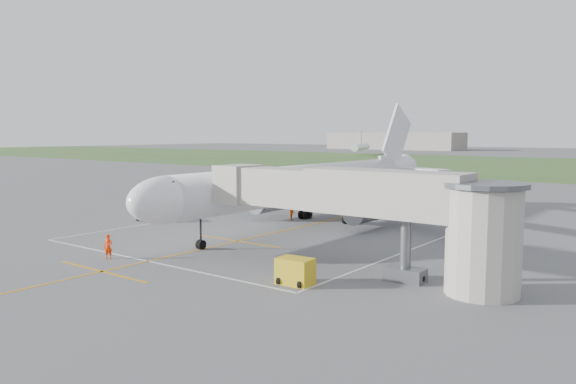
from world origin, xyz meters
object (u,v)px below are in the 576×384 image
Objects in this scene: gpu_unit at (295,271)px; ramp_worker_wing at (293,213)px; jet_bridge at (375,207)px; ramp_worker_nose at (108,247)px; airliner at (307,184)px; baggage_cart at (147,213)px.

gpu_unit is 26.48m from ramp_worker_wing.
jet_bridge reaches higher than ramp_worker_nose.
jet_bridge is 13.63× the size of ramp_worker_wing.
ramp_worker_nose is at bearing -157.49° from jet_bridge.
airliner is at bearing -154.50° from ramp_worker_wing.
ramp_worker_nose is at bearing -97.97° from airliner.
airliner reaches higher than gpu_unit.
ramp_worker_wing reaches higher than gpu_unit.
baggage_cart is 1.34× the size of ramp_worker_nose.
baggage_cart is at bearing 154.95° from gpu_unit.
jet_bridge is at bearing -165.20° from ramp_worker_wing.
airliner is 24.63× the size of ramp_worker_nose.
jet_bridge is 9.21× the size of baggage_cart.
airliner is 2.00× the size of jet_bridge.
ramp_worker_nose is at bearing -50.98° from baggage_cart.
ramp_worker_wing is (-0.19, 23.91, -0.09)m from ramp_worker_nose.
gpu_unit is at bearing -121.02° from jet_bridge.
ramp_worker_wing is at bearing 139.70° from jet_bridge.
jet_bridge reaches higher than baggage_cart.
airliner is at bearing 119.60° from gpu_unit.
ramp_worker_wing is at bearing 61.96° from ramp_worker_nose.
gpu_unit is 1.38× the size of ramp_worker_wing.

